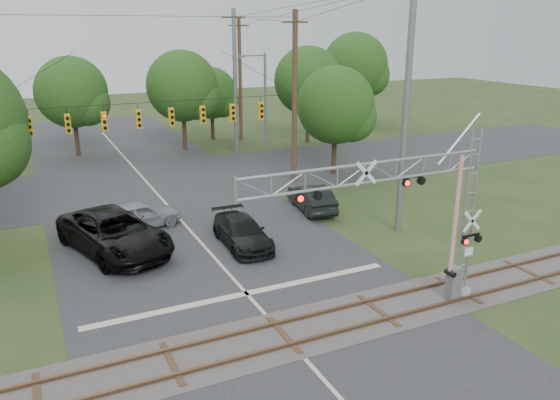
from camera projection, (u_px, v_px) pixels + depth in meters
name	position (u px, v px, depth m)	size (l,w,h in m)	color
ground	(311.00, 366.00, 17.46)	(160.00, 160.00, 0.00)	#273C1B
road_main	(211.00, 254.00, 26.06)	(14.00, 90.00, 0.02)	#28282A
road_cross	(147.00, 183.00, 38.12)	(90.00, 12.00, 0.02)	#28282A
railroad_track	(284.00, 335.00, 19.17)	(90.00, 3.20, 0.17)	#47423E
crossing_gantry	(409.00, 207.00, 19.58)	(10.05, 0.87, 6.78)	gray
traffic_signal_span	(169.00, 109.00, 33.34)	(19.34, 0.36, 11.50)	slate
pickup_black	(114.00, 233.00, 26.07)	(3.27, 7.10, 1.97)	black
car_dark	(242.00, 232.00, 26.94)	(1.98, 4.87, 1.41)	black
sedan_silver	(139.00, 215.00, 29.18)	(1.81, 4.51, 1.54)	gray
suv_dark	(312.00, 198.00, 32.21)	(1.62, 4.63, 1.53)	black
streetlight	(263.00, 103.00, 42.09)	(2.28, 0.24, 8.56)	slate
utility_poles	(175.00, 97.00, 35.78)	(24.93, 27.07, 13.04)	#442C1F
treeline	(146.00, 89.00, 44.29)	(58.68, 30.74, 9.98)	#362518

